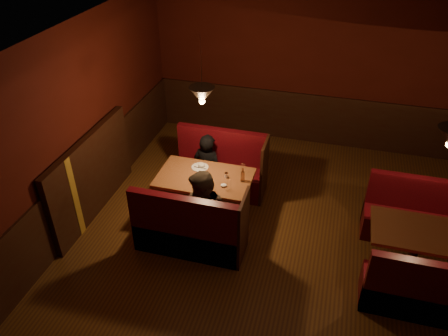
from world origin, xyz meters
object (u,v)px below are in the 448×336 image
(diner_a, at_px, (207,154))
(main_bench_near, at_px, (190,233))
(main_bench_far, at_px, (221,171))
(second_bench_far, at_px, (411,219))
(main_table, at_px, (206,186))
(diner_b, at_px, (203,201))
(second_table, at_px, (417,241))
(second_bench_near, at_px, (421,295))

(diner_a, bearing_deg, main_bench_near, 108.46)
(main_bench_far, bearing_deg, second_bench_far, -7.79)
(second_bench_far, bearing_deg, main_bench_far, 172.21)
(main_bench_near, bearing_deg, main_bench_far, 90.00)
(main_table, relative_size, diner_b, 0.90)
(second_table, distance_m, diner_a, 3.32)
(second_bench_far, xyz_separation_m, second_bench_near, (0.00, -1.43, 0.00))
(diner_a, xyz_separation_m, diner_b, (0.34, -1.29, 0.07))
(main_table, distance_m, main_bench_near, 0.83)
(second_bench_near, bearing_deg, main_table, 160.68)
(main_bench_near, height_order, second_bench_near, main_bench_near)
(second_bench_near, distance_m, diner_a, 3.64)
(second_bench_far, bearing_deg, second_bench_near, -90.00)
(main_table, bearing_deg, second_table, -6.43)
(main_bench_near, relative_size, diner_b, 0.99)
(main_bench_near, bearing_deg, diner_b, 50.90)
(second_bench_near, bearing_deg, diner_a, 151.43)
(main_bench_near, bearing_deg, main_table, 91.25)
(main_table, xyz_separation_m, main_bench_far, (0.02, 0.79, -0.24))
(second_table, bearing_deg, main_bench_far, 159.16)
(main_table, xyz_separation_m, second_bench_far, (3.00, 0.38, -0.27))
(second_table, bearing_deg, second_bench_far, 87.80)
(main_bench_far, xyz_separation_m, main_bench_near, (0.00, -1.58, 0.00))
(main_bench_far, xyz_separation_m, second_bench_near, (2.98, -1.84, -0.03))
(main_table, distance_m, second_table, 2.99)
(main_table, bearing_deg, diner_a, 104.73)
(second_table, xyz_separation_m, diner_b, (-2.81, -0.27, 0.27))
(main_table, relative_size, second_table, 1.16)
(second_bench_far, distance_m, diner_a, 3.22)
(main_bench_far, bearing_deg, diner_b, -83.90)
(main_table, distance_m, second_bench_near, 3.19)
(diner_a, bearing_deg, second_table, 173.04)
(main_table, relative_size, second_bench_far, 1.05)
(diner_b, bearing_deg, diner_a, 128.40)
(main_bench_far, height_order, second_bench_far, main_bench_far)
(main_bench_near, xyz_separation_m, diner_a, (-0.20, 1.47, 0.37))
(second_bench_far, xyz_separation_m, diner_a, (-3.18, 0.30, 0.40))
(main_bench_near, distance_m, second_bench_near, 2.99)
(main_bench_far, bearing_deg, second_table, -20.84)
(second_bench_near, bearing_deg, second_bench_far, 90.00)
(main_bench_near, bearing_deg, second_table, 8.76)
(second_bench_near, bearing_deg, main_bench_near, 174.99)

